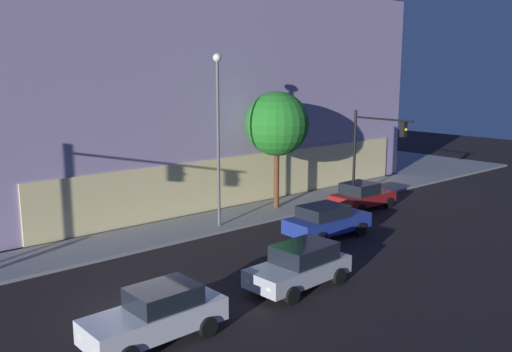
% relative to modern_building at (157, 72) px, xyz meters
% --- Properties ---
extents(ground_plane, '(120.00, 120.00, 0.00)m').
position_rel_modern_building_xyz_m(ground_plane, '(-13.11, -20.94, -8.29)').
color(ground_plane, black).
extents(modern_building, '(31.48, 22.61, 16.75)m').
position_rel_modern_building_xyz_m(modern_building, '(0.00, 0.00, 0.00)').
color(modern_building, '#4C4C51').
rests_on(modern_building, ground).
extents(traffic_light_far_corner, '(0.39, 4.46, 5.77)m').
position_rel_modern_building_xyz_m(traffic_light_far_corner, '(5.90, -15.95, -4.27)').
color(traffic_light_far_corner, black).
rests_on(traffic_light_far_corner, sidewalk_corner).
extents(street_lamp_sidewalk, '(0.44, 0.44, 9.07)m').
position_rel_modern_building_xyz_m(street_lamp_sidewalk, '(-4.71, -14.09, -2.55)').
color(street_lamp_sidewalk, '#595959').
rests_on(street_lamp_sidewalk, sidewalk_corner).
extents(sidewalk_tree, '(3.85, 3.85, 7.04)m').
position_rel_modern_building_xyz_m(sidewalk_tree, '(0.40, -13.07, -3.05)').
color(sidewalk_tree, brown).
rests_on(sidewalk_tree, sidewalk_corner).
extents(car_white, '(4.52, 2.05, 1.70)m').
position_rel_modern_building_xyz_m(car_white, '(-13.66, -22.89, -7.44)').
color(car_white, silver).
rests_on(car_white, ground).
extents(car_silver, '(4.45, 2.24, 1.68)m').
position_rel_modern_building_xyz_m(car_silver, '(-7.18, -22.69, -7.43)').
color(car_silver, '#B7BABF').
rests_on(car_silver, ground).
extents(car_blue, '(4.65, 2.33, 1.68)m').
position_rel_modern_building_xyz_m(car_blue, '(-1.50, -18.90, -7.43)').
color(car_blue, navy).
rests_on(car_blue, ground).
extents(car_red, '(4.23, 2.21, 1.64)m').
position_rel_modern_building_xyz_m(car_red, '(4.57, -16.32, -7.47)').
color(car_red, maroon).
rests_on(car_red, ground).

